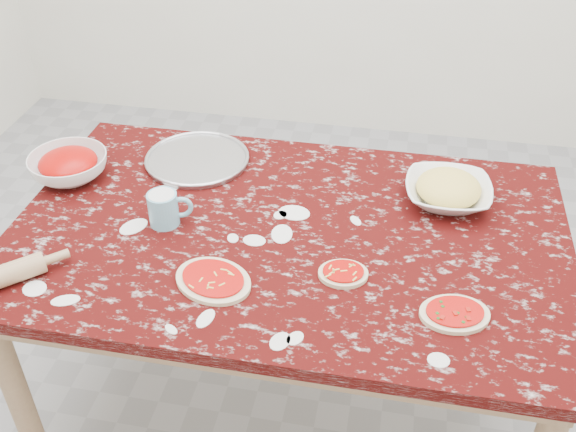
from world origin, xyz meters
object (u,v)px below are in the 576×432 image
at_px(cheese_bowl, 448,193).
at_px(flour_mug, 165,208).
at_px(worktable, 288,252).
at_px(pizza_tray, 197,160).
at_px(sauce_bowl, 69,167).

height_order(cheese_bowl, flour_mug, flour_mug).
relative_size(worktable, flour_mug, 12.64).
distance_m(cheese_bowl, flour_mug, 0.85).
relative_size(worktable, pizza_tray, 4.74).
xyz_separation_m(worktable, sauce_bowl, (-0.74, 0.14, 0.12)).
xyz_separation_m(worktable, pizza_tray, (-0.37, 0.31, 0.09)).
bearing_deg(worktable, pizza_tray, 140.08).
distance_m(sauce_bowl, flour_mug, 0.42).
relative_size(worktable, sauce_bowl, 6.46).
bearing_deg(flour_mug, worktable, 5.59).
relative_size(worktable, cheese_bowl, 6.18).
bearing_deg(sauce_bowl, cheese_bowl, 4.35).
height_order(worktable, pizza_tray, pizza_tray).
bearing_deg(cheese_bowl, worktable, -152.67).
xyz_separation_m(worktable, flour_mug, (-0.36, -0.03, 0.14)).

